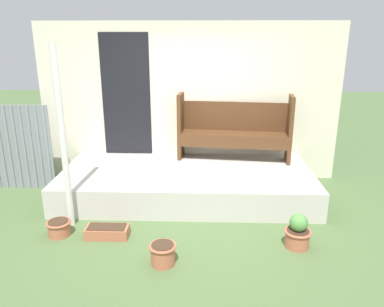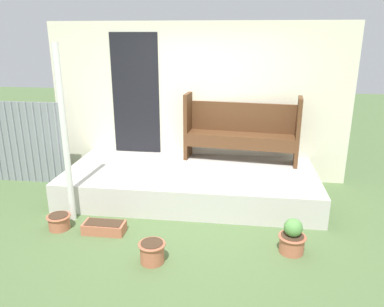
{
  "view_description": "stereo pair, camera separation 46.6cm",
  "coord_description": "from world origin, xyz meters",
  "px_view_note": "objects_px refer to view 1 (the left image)",
  "views": [
    {
      "loc": [
        0.2,
        -4.48,
        2.41
      ],
      "look_at": [
        0.03,
        0.29,
        0.87
      ],
      "focal_mm": 35.0,
      "sensor_mm": 36.0,
      "label": 1
    },
    {
      "loc": [
        0.66,
        -4.45,
        2.41
      ],
      "look_at": [
        0.03,
        0.29,
        0.87
      ],
      "focal_mm": 35.0,
      "sensor_mm": 36.0,
      "label": 2
    }
  ],
  "objects_px": {
    "bench": "(234,127)",
    "planter_box_rect": "(107,232)",
    "flower_pot_right": "(298,233)",
    "flower_pot_middle": "(163,253)",
    "support_post": "(63,140)",
    "flower_pot_left": "(59,227)"
  },
  "relations": [
    {
      "from": "flower_pot_middle",
      "to": "support_post",
      "type": "bearing_deg",
      "value": 147.18
    },
    {
      "from": "support_post",
      "to": "bench",
      "type": "bearing_deg",
      "value": 35.27
    },
    {
      "from": "bench",
      "to": "flower_pot_left",
      "type": "bearing_deg",
      "value": -135.23
    },
    {
      "from": "support_post",
      "to": "flower_pot_right",
      "type": "height_order",
      "value": "support_post"
    },
    {
      "from": "support_post",
      "to": "bench",
      "type": "xyz_separation_m",
      "value": [
        2.22,
        1.57,
        -0.2
      ]
    },
    {
      "from": "bench",
      "to": "planter_box_rect",
      "type": "distance_m",
      "value": 2.66
    },
    {
      "from": "flower_pot_middle",
      "to": "planter_box_rect",
      "type": "bearing_deg",
      "value": 144.11
    },
    {
      "from": "flower_pot_middle",
      "to": "planter_box_rect",
      "type": "xyz_separation_m",
      "value": [
        -0.75,
        0.54,
        -0.06
      ]
    },
    {
      "from": "planter_box_rect",
      "to": "flower_pot_right",
      "type": "bearing_deg",
      "value": -3.57
    },
    {
      "from": "support_post",
      "to": "flower_pot_right",
      "type": "xyz_separation_m",
      "value": [
        2.84,
        -0.44,
        -0.97
      ]
    },
    {
      "from": "flower_pot_middle",
      "to": "flower_pot_right",
      "type": "height_order",
      "value": "flower_pot_right"
    },
    {
      "from": "flower_pot_left",
      "to": "planter_box_rect",
      "type": "xyz_separation_m",
      "value": [
        0.61,
        -0.02,
        -0.04
      ]
    },
    {
      "from": "bench",
      "to": "flower_pot_right",
      "type": "xyz_separation_m",
      "value": [
        0.62,
        -2.01,
        -0.77
      ]
    },
    {
      "from": "support_post",
      "to": "bench",
      "type": "height_order",
      "value": "support_post"
    },
    {
      "from": "flower_pot_left",
      "to": "flower_pot_middle",
      "type": "bearing_deg",
      "value": -22.5
    },
    {
      "from": "flower_pot_right",
      "to": "planter_box_rect",
      "type": "xyz_separation_m",
      "value": [
        -2.29,
        0.14,
        -0.11
      ]
    },
    {
      "from": "flower_pot_middle",
      "to": "flower_pot_right",
      "type": "relative_size",
      "value": 0.72
    },
    {
      "from": "flower_pot_right",
      "to": "planter_box_rect",
      "type": "height_order",
      "value": "flower_pot_right"
    },
    {
      "from": "bench",
      "to": "flower_pot_middle",
      "type": "height_order",
      "value": "bench"
    },
    {
      "from": "support_post",
      "to": "bench",
      "type": "distance_m",
      "value": 2.73
    },
    {
      "from": "bench",
      "to": "flower_pot_right",
      "type": "distance_m",
      "value": 2.24
    },
    {
      "from": "support_post",
      "to": "flower_pot_middle",
      "type": "xyz_separation_m",
      "value": [
        1.3,
        -0.84,
        -1.02
      ]
    }
  ]
}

